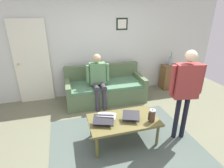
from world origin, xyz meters
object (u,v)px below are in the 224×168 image
at_px(couch, 105,89).
at_px(flower_vase, 171,60).
at_px(coffee_table, 123,121).
at_px(laptop_center, 107,116).
at_px(interior_door, 32,63).
at_px(french_press, 152,116).
at_px(side_shelf, 168,77).
at_px(person_seated, 98,78).
at_px(laptop_left, 131,117).
at_px(person_standing, 186,85).
at_px(laptop_right, 104,121).

bearing_deg(couch, flower_vase, -173.72).
distance_m(coffee_table, laptop_center, 0.31).
bearing_deg(flower_vase, interior_door, -3.71).
relative_size(laptop_center, french_press, 1.68).
distance_m(laptop_center, side_shelf, 2.93).
distance_m(couch, person_seated, 0.53).
distance_m(laptop_left, person_seated, 1.51).
distance_m(french_press, side_shelf, 2.65).
xyz_separation_m(coffee_table, laptop_center, (0.27, -0.13, 0.09)).
height_order(interior_door, laptop_center, interior_door).
relative_size(laptop_left, person_standing, 0.22).
height_order(side_shelf, person_seated, person_seated).
distance_m(couch, flower_vase, 2.09).
xyz_separation_m(coffee_table, laptop_right, (0.36, 0.02, 0.09)).
distance_m(coffee_table, flower_vase, 2.84).
relative_size(laptop_left, person_seated, 0.29).
xyz_separation_m(french_press, person_standing, (-0.59, -0.01, 0.48)).
distance_m(laptop_center, french_press, 0.78).
bearing_deg(person_standing, laptop_center, -13.17).
relative_size(couch, flower_vase, 4.25).
distance_m(side_shelf, flower_vase, 0.51).
xyz_separation_m(laptop_left, person_seated, (0.27, -1.46, 0.22)).
distance_m(interior_door, laptop_center, 2.48).
bearing_deg(flower_vase, laptop_left, 44.43).
bearing_deg(laptop_left, side_shelf, -135.57).
height_order(laptop_left, side_shelf, side_shelf).
xyz_separation_m(laptop_left, person_standing, (-0.90, 0.15, 0.55)).
bearing_deg(laptop_center, side_shelf, -143.12).
xyz_separation_m(coffee_table, flower_vase, (-2.07, -1.88, 0.46)).
relative_size(couch, person_seated, 1.56).
distance_m(coffee_table, person_seated, 1.48).
height_order(side_shelf, person_standing, person_standing).
bearing_deg(couch, french_press, 101.32).
relative_size(laptop_center, person_seated, 0.33).
bearing_deg(side_shelf, french_press, 51.74).
relative_size(laptop_left, laptop_center, 0.88).
relative_size(flower_vase, person_seated, 0.37).
height_order(couch, person_seated, person_seated).
bearing_deg(coffee_table, french_press, 156.94).
xyz_separation_m(laptop_right, side_shelf, (-2.44, -1.91, -0.14)).
bearing_deg(coffee_table, person_standing, 170.17).
relative_size(coffee_table, laptop_center, 2.87).
bearing_deg(flower_vase, side_shelf, 51.27).
xyz_separation_m(laptop_right, person_seated, (-0.21, -1.46, 0.22)).
xyz_separation_m(french_press, person_seated, (0.59, -1.62, 0.15)).
relative_size(couch, french_press, 7.93).
bearing_deg(french_press, person_standing, -179.03).
bearing_deg(french_press, side_shelf, -128.26).
height_order(coffee_table, laptop_right, laptop_right).
relative_size(couch, coffee_table, 1.64).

